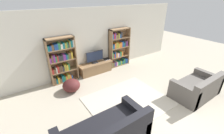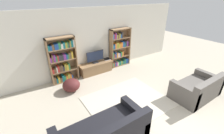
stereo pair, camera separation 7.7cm
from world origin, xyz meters
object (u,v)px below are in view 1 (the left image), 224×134
(laptop, at_px, (106,59))
(beanbag_ottoman, at_px, (71,85))
(bookshelf_left, at_px, (62,61))
(bookshelf_right, at_px, (118,49))
(television, at_px, (95,57))
(tv_stand, at_px, (96,68))
(couch_right_sofa, at_px, (197,88))

(laptop, distance_m, beanbag_ottoman, 2.07)
(laptop, relative_size, beanbag_ottoman, 0.50)
(laptop, bearing_deg, bookshelf_left, 179.10)
(bookshelf_left, height_order, beanbag_ottoman, bookshelf_left)
(bookshelf_right, distance_m, television, 1.25)
(beanbag_ottoman, bearing_deg, tv_stand, 27.72)
(television, bearing_deg, beanbag_ottoman, -151.17)
(bookshelf_left, bearing_deg, couch_right_sofa, -45.94)
(bookshelf_right, bearing_deg, bookshelf_left, -179.96)
(bookshelf_left, height_order, tv_stand, bookshelf_left)
(tv_stand, relative_size, beanbag_ottoman, 2.43)
(bookshelf_right, xyz_separation_m, laptop, (-0.67, -0.03, -0.33))
(bookshelf_left, distance_m, television, 1.32)
(couch_right_sofa, bearing_deg, television, 120.46)
(television, bearing_deg, tv_stand, -90.00)
(tv_stand, bearing_deg, beanbag_ottoman, -152.28)
(laptop, bearing_deg, beanbag_ottoman, -158.00)
(tv_stand, bearing_deg, laptop, 7.10)
(couch_right_sofa, xyz_separation_m, beanbag_ottoman, (-3.25, 2.54, -0.07))
(television, bearing_deg, laptop, 3.83)
(tv_stand, height_order, couch_right_sofa, couch_right_sofa)
(television, height_order, couch_right_sofa, television)
(bookshelf_left, bearing_deg, tv_stand, -4.43)
(bookshelf_right, distance_m, couch_right_sofa, 3.45)
(bookshelf_right, height_order, tv_stand, bookshelf_right)
(bookshelf_left, distance_m, beanbag_ottoman, 1.02)
(bookshelf_left, relative_size, television, 2.22)
(television, relative_size, laptop, 2.65)
(laptop, bearing_deg, couch_right_sofa, -67.85)
(tv_stand, distance_m, beanbag_ottoman, 1.50)
(bookshelf_right, distance_m, laptop, 0.75)
(television, bearing_deg, bookshelf_right, 3.23)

